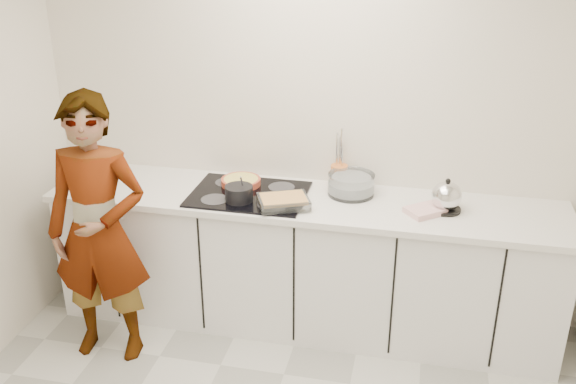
% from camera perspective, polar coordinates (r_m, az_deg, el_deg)
% --- Properties ---
extents(wall_back, '(3.60, 0.00, 2.60)m').
position_cam_1_polar(wall_back, '(4.16, 2.32, 6.08)').
color(wall_back, white).
rests_on(wall_back, ground).
extents(base_cabinets, '(3.20, 0.58, 0.87)m').
position_cam_1_polar(base_cabinets, '(4.22, 1.35, -6.49)').
color(base_cabinets, white).
rests_on(base_cabinets, floor).
extents(countertop, '(3.24, 0.64, 0.04)m').
position_cam_1_polar(countertop, '(4.01, 1.41, -0.86)').
color(countertop, white).
rests_on(countertop, base_cabinets).
extents(hob, '(0.72, 0.54, 0.01)m').
position_cam_1_polar(hob, '(4.06, -3.50, -0.19)').
color(hob, black).
rests_on(hob, countertop).
extents(tart_dish, '(0.28, 0.28, 0.04)m').
position_cam_1_polar(tart_dish, '(4.17, -4.20, 0.96)').
color(tart_dish, '#AF422C').
rests_on(tart_dish, hob).
extents(saucepan, '(0.22, 0.22, 0.16)m').
position_cam_1_polar(saucepan, '(3.93, -4.38, -0.12)').
color(saucepan, black).
rests_on(saucepan, hob).
extents(baking_dish, '(0.36, 0.32, 0.06)m').
position_cam_1_polar(baking_dish, '(3.86, -0.41, -0.82)').
color(baking_dish, silver).
rests_on(baking_dish, hob).
extents(mixing_bowl, '(0.34, 0.34, 0.14)m').
position_cam_1_polar(mixing_bowl, '(4.06, 5.63, 0.61)').
color(mixing_bowl, silver).
rests_on(mixing_bowl, countertop).
extents(tea_towel, '(0.27, 0.26, 0.04)m').
position_cam_1_polar(tea_towel, '(3.89, 12.09, -1.64)').
color(tea_towel, white).
rests_on(tea_towel, countertop).
extents(kettle, '(0.24, 0.24, 0.21)m').
position_cam_1_polar(kettle, '(3.92, 13.90, -0.46)').
color(kettle, black).
rests_on(kettle, countertop).
extents(utensil_crock, '(0.14, 0.14, 0.14)m').
position_cam_1_polar(utensil_crock, '(4.19, 4.55, 1.49)').
color(utensil_crock, orange).
rests_on(utensil_crock, countertop).
extents(cook, '(0.64, 0.45, 1.67)m').
position_cam_1_polar(cook, '(3.93, -16.48, -3.39)').
color(cook, white).
rests_on(cook, floor).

